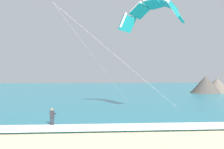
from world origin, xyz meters
TOP-DOWN VIEW (x-y plane):
  - sea at (0.00, 71.95)m, footprint 200.00×120.00m
  - surf_foam at (0.00, 12.95)m, footprint 200.00×2.89m
  - surfboard at (0.75, 14.18)m, footprint 0.63×1.45m
  - kitesurfer at (0.75, 14.20)m, footprint 0.56×0.56m
  - kite_primary at (10.98, 21.05)m, footprint 13.11×10.33m
  - headland_right at (33.15, 53.14)m, footprint 11.32×9.17m

SIDE VIEW (x-z plane):
  - surfboard at x=0.75m, z-range -0.02..0.07m
  - sea at x=0.00m, z-range 0.00..0.20m
  - surf_foam at x=0.00m, z-range 0.20..0.24m
  - kitesurfer at x=0.75m, z-range 0.10..1.79m
  - headland_right at x=33.15m, z-range -0.15..4.11m
  - kite_primary at x=10.98m, z-range 5.83..17.91m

